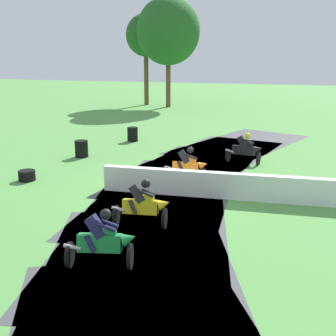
# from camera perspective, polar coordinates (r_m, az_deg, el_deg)

# --- Properties ---
(ground_plane) EXTENTS (120.00, 120.00, 0.00)m
(ground_plane) POSITION_cam_1_polar(r_m,az_deg,el_deg) (14.97, -0.38, -3.48)
(ground_plane) COLOR #569947
(track_asphalt) EXTENTS (9.35, 28.67, 0.01)m
(track_asphalt) POSITION_cam_1_polar(r_m,az_deg,el_deg) (14.79, 3.16, -3.72)
(track_asphalt) COLOR #47474C
(track_asphalt) RESTS_ON ground
(motorcycle_lead_black) EXTENTS (1.71, 0.86, 1.42)m
(motorcycle_lead_black) POSITION_cam_1_polar(r_m,az_deg,el_deg) (19.30, 10.37, 2.53)
(motorcycle_lead_black) COLOR black
(motorcycle_lead_black) RESTS_ON ground
(motorcycle_chase_orange) EXTENTS (1.68, 0.90, 1.43)m
(motorcycle_chase_orange) POSITION_cam_1_polar(r_m,az_deg,el_deg) (16.26, 2.67, 0.35)
(motorcycle_chase_orange) COLOR black
(motorcycle_chase_orange) RESTS_ON ground
(motorcycle_trailing_yellow) EXTENTS (1.67, 0.91, 1.43)m
(motorcycle_trailing_yellow) POSITION_cam_1_polar(r_m,az_deg,el_deg) (12.00, -3.39, -4.95)
(motorcycle_trailing_yellow) COLOR black
(motorcycle_trailing_yellow) RESTS_ON ground
(motorcycle_fourth_green) EXTENTS (1.68, 1.03, 1.43)m
(motorcycle_fourth_green) POSITION_cam_1_polar(r_m,az_deg,el_deg) (9.89, -8.76, -9.58)
(motorcycle_fourth_green) COLOR black
(motorcycle_fourth_green) RESTS_ON ground
(tire_stack_near) EXTENTS (0.59, 0.59, 0.80)m
(tire_stack_near) POSITION_cam_1_polar(r_m,az_deg,el_deg) (24.11, -4.79, 4.55)
(tire_stack_near) COLOR black
(tire_stack_near) RESTS_ON ground
(tire_stack_mid_a) EXTENTS (0.62, 0.62, 0.80)m
(tire_stack_mid_a) POSITION_cam_1_polar(r_m,az_deg,el_deg) (20.68, -11.57, 2.55)
(tire_stack_mid_a) COLOR black
(tire_stack_mid_a) RESTS_ON ground
(tire_stack_mid_b) EXTENTS (0.65, 0.65, 0.40)m
(tire_stack_mid_b) POSITION_cam_1_polar(r_m,az_deg,el_deg) (17.38, -18.47, -0.96)
(tire_stack_mid_b) COLOR black
(tire_stack_mid_b) RESTS_ON ground
(tree_far_left) EXTENTS (5.75, 5.75, 9.85)m
(tree_far_left) POSITION_cam_1_polar(r_m,az_deg,el_deg) (40.17, 0.03, 17.93)
(tree_far_left) COLOR brown
(tree_far_left) RESTS_ON ground
(tree_mid_rise) EXTENTS (3.78, 3.78, 8.56)m
(tree_mid_rise) POSITION_cam_1_polar(r_m,az_deg,el_deg) (42.12, -3.01, 17.35)
(tree_mid_rise) COLOR brown
(tree_mid_rise) RESTS_ON ground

